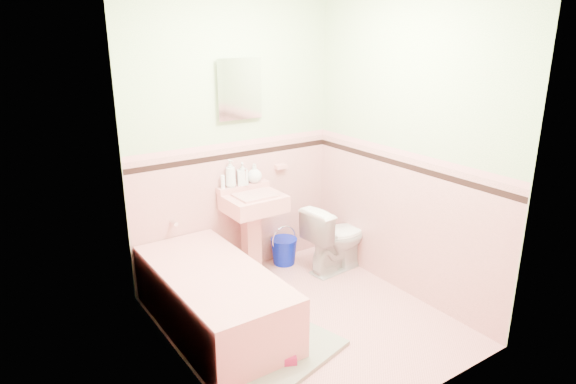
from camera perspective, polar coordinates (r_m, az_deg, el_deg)
floor at (r=4.12m, az=2.02°, el=-14.25°), size 2.20×2.20×0.00m
wall_back at (r=4.52m, az=-6.12°, el=5.78°), size 2.50×0.00×2.50m
wall_front at (r=2.85m, az=15.52°, el=-2.16°), size 2.50×0.00×2.50m
wall_left at (r=3.15m, az=-12.57°, el=-0.02°), size 0.00×2.50×2.50m
wall_right at (r=4.27m, az=13.14°, el=4.68°), size 0.00×2.50×2.50m
wainscot_back at (r=4.69m, az=-5.79°, el=-2.03°), size 2.00×0.00×2.00m
wainscot_front at (r=3.13m, az=14.33°, el=-13.33°), size 2.00×0.00×2.00m
wainscot_left at (r=3.40m, az=-11.63°, el=-10.44°), size 0.00×2.20×2.20m
wainscot_right at (r=4.45m, az=12.44°, el=-3.50°), size 0.00×2.20×2.20m
accent_back at (r=4.53m, az=-5.96°, el=4.14°), size 2.00×0.00×2.00m
accent_front at (r=2.91m, az=15.03°, el=-4.47°), size 2.00×0.00×2.00m
accent_left at (r=3.19m, az=-12.12°, el=-2.18°), size 0.00×2.20×2.20m
accent_right at (r=4.29m, az=12.85°, el=2.96°), size 0.00×2.20×2.20m
cap_back at (r=4.51m, az=-6.00°, el=5.37°), size 2.00×0.00×2.00m
cap_front at (r=2.87m, az=15.19°, el=-2.62°), size 2.00×0.00×2.00m
cap_left at (r=3.16m, az=-12.23°, el=-0.48°), size 0.00×2.20×2.20m
cap_right at (r=4.26m, az=12.94°, el=4.26°), size 0.00×2.20×2.20m
bathtub at (r=3.97m, az=-8.36°, el=-12.01°), size 0.70×1.50×0.45m
tub_faucet at (r=4.40m, az=-12.77°, el=-3.35°), size 0.04×0.12×0.04m
sink at (r=4.60m, az=-3.79°, el=-5.08°), size 0.51×0.48×0.80m
sink_faucet at (r=4.53m, az=-4.84°, el=1.93°), size 0.02×0.02×0.10m
medicine_cabinet at (r=4.44m, az=-5.55°, el=11.48°), size 0.35×0.04×0.44m
soap_dish at (r=4.79m, az=-0.82°, el=2.89°), size 0.11×0.07×0.04m
soap_bottle_left at (r=4.50m, az=-6.51°, el=2.08°), size 0.11×0.11×0.25m
soap_bottle_mid at (r=4.56m, az=-5.16°, el=2.08°), size 0.12×0.12×0.21m
soap_bottle_right at (r=4.62m, az=-3.80°, el=2.13°), size 0.15×0.15×0.17m
tube at (r=4.48m, az=-7.36°, el=1.15°), size 0.04×0.04×0.12m
toilet at (r=4.79m, az=5.44°, el=-5.12°), size 0.67×0.42×0.65m
bucket at (r=4.96m, az=-0.45°, el=-6.67°), size 0.31×0.31×0.26m
bath_mat at (r=3.74m, az=-0.39°, el=-17.74°), size 0.93×0.73×0.03m
shoe at (r=3.60m, az=-0.24°, el=-18.41°), size 0.16×0.12×0.06m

